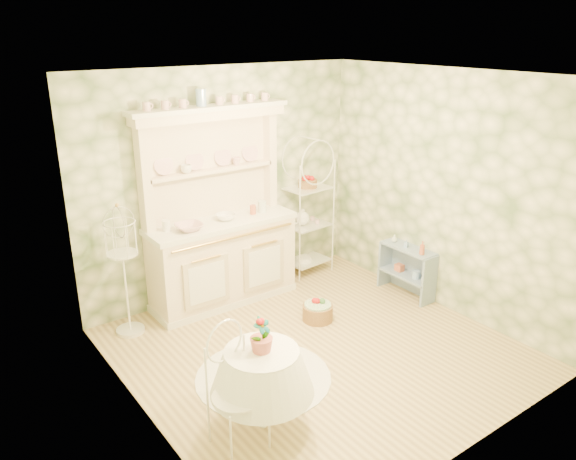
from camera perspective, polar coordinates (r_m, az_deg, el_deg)
floor at (r=5.84m, az=2.96°, el=-12.03°), size 3.60×3.60×0.00m
ceiling at (r=4.97m, az=3.53°, el=15.38°), size 3.60×3.60×0.00m
wall_left at (r=4.41m, az=-15.23°, el=-4.08°), size 3.60×3.60×0.00m
wall_right at (r=6.50m, az=15.63°, el=3.65°), size 3.60×3.60×0.00m
wall_back at (r=6.68m, az=-6.63°, el=4.70°), size 3.60×3.60×0.00m
wall_front at (r=4.14m, az=19.30°, el=-6.20°), size 3.60×3.60×0.00m
kitchen_dresser at (r=6.41m, az=-6.85°, el=2.11°), size 1.87×0.61×2.29m
bakers_rack at (r=7.28m, az=1.98°, el=1.96°), size 0.56×0.42×1.69m
side_shelf at (r=6.97m, az=11.96°, el=-4.14°), size 0.27×0.70×0.60m
round_table at (r=4.69m, az=-2.63°, el=-16.03°), size 0.74×0.74×0.69m
cafe_chair at (r=4.47m, az=-5.11°, el=-16.70°), size 0.45×0.45×0.86m
birdcage_stand at (r=6.05m, az=-16.33°, el=-3.92°), size 0.35×0.35×1.45m
floor_basket at (r=6.33m, az=3.03°, el=-8.27°), size 0.40×0.40×0.21m
lace_rug at (r=5.44m, az=-2.53°, el=-14.70°), size 1.50×1.50×0.01m
bowl_floral at (r=6.19m, az=-10.00°, el=0.04°), size 0.32×0.32×0.07m
bowl_white at (r=6.46m, az=-6.35°, el=1.09°), size 0.28×0.28×0.07m
cup_left at (r=6.28m, az=-10.29°, el=5.97°), size 0.14×0.14×0.10m
cup_right at (r=6.57m, az=-5.26°, el=6.84°), size 0.11×0.11×0.09m
potted_geranium at (r=4.39m, az=-2.62°, el=-10.81°), size 0.17×0.13×0.30m
bottle_amber at (r=6.64m, az=13.47°, el=-1.91°), size 0.07×0.07×0.16m
bottle_blue at (r=6.83m, az=11.91°, el=-1.43°), size 0.06×0.06×0.10m
bottle_glass at (r=6.97m, az=10.75°, el=-0.94°), size 0.09×0.09×0.09m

